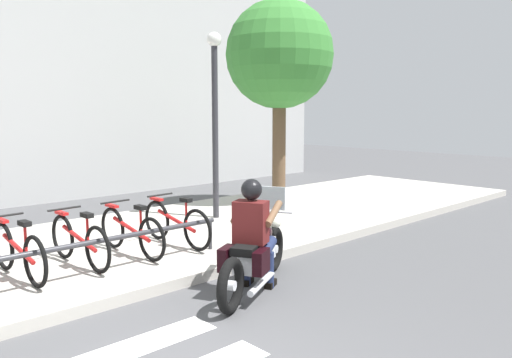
{
  "coord_description": "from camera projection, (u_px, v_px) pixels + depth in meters",
  "views": [
    {
      "loc": [
        -2.06,
        -3.34,
        2.26
      ],
      "look_at": [
        3.01,
        2.09,
        1.25
      ],
      "focal_mm": 35.17,
      "sensor_mm": 36.0,
      "label": 1
    }
  ],
  "objects": [
    {
      "name": "sidewalk",
      "position": [
        6.0,
        268.0,
        7.02
      ],
      "size": [
        24.0,
        4.4,
        0.15
      ],
      "primitive_type": "cube",
      "color": "#B7B2A8",
      "rests_on": "ground"
    },
    {
      "name": "motorcycle",
      "position": [
        255.0,
        254.0,
        6.35
      ],
      "size": [
        2.05,
        1.15,
        1.23
      ],
      "color": "black",
      "rests_on": "ground"
    },
    {
      "name": "rider",
      "position": [
        253.0,
        227.0,
        6.23
      ],
      "size": [
        0.76,
        0.71,
        1.44
      ],
      "color": "#591919",
      "rests_on": "ground"
    },
    {
      "name": "bicycle_3",
      "position": [
        18.0,
        251.0,
        6.32
      ],
      "size": [
        0.48,
        1.65,
        0.78
      ],
      "color": "black",
      "rests_on": "sidewalk"
    },
    {
      "name": "bicycle_4",
      "position": [
        79.0,
        241.0,
        6.85
      ],
      "size": [
        0.48,
        1.63,
        0.77
      ],
      "color": "black",
      "rests_on": "sidewalk"
    },
    {
      "name": "bicycle_5",
      "position": [
        131.0,
        231.0,
        7.39
      ],
      "size": [
        0.48,
        1.68,
        0.77
      ],
      "color": "black",
      "rests_on": "sidewalk"
    },
    {
      "name": "bicycle_6",
      "position": [
        176.0,
        223.0,
        7.92
      ],
      "size": [
        0.48,
        1.68,
        0.78
      ],
      "color": "black",
      "rests_on": "sidewalk"
    },
    {
      "name": "bike_rack",
      "position": [
        34.0,
        255.0,
        5.91
      ],
      "size": [
        5.34,
        0.07,
        0.49
      ],
      "color": "#333338",
      "rests_on": "sidewalk"
    },
    {
      "name": "street_lamp",
      "position": [
        215.0,
        108.0,
        9.76
      ],
      "size": [
        0.28,
        0.28,
        3.77
      ],
      "color": "#2D2D33",
      "rests_on": "ground"
    },
    {
      "name": "tree_near_rack",
      "position": [
        280.0,
        56.0,
        11.38
      ],
      "size": [
        2.46,
        2.46,
        4.78
      ],
      "color": "brown",
      "rests_on": "ground"
    }
  ]
}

